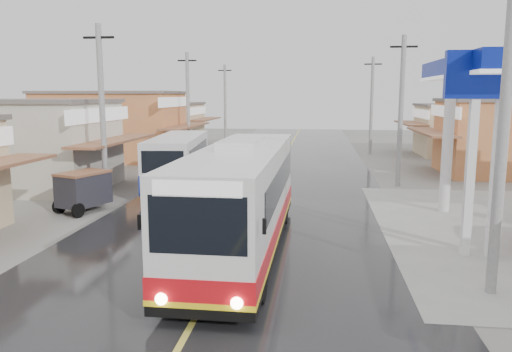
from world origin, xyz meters
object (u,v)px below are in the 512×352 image
Objects in this scene: cyclist at (180,189)px; tricycle_near at (83,189)px; second_bus at (178,160)px; coach_bus at (242,198)px.

cyclist is 0.72× the size of tricycle_near.
second_bus is 6.37m from tricycle_near.
second_bus is (-5.00, 10.29, -0.23)m from coach_bus.
second_bus is 4.52× the size of cyclist.
coach_bus is at bearing -10.13° from tricycle_near.
second_bus is 3.74m from cyclist.
cyclist reaches higher than tricycle_near.
second_bus is at bearing 100.40° from cyclist.
tricycle_near is at bearing 149.82° from coach_bus.
coach_bus is 11.44m from second_bus.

